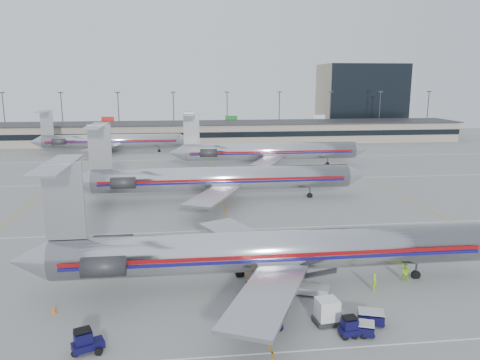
{
  "coord_description": "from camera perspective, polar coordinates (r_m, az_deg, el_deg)",
  "views": [
    {
      "loc": [
        -5.81,
        -47.16,
        18.74
      ],
      "look_at": [
        2.24,
        19.5,
        4.5
      ],
      "focal_mm": 35.0,
      "sensor_mm": 36.0,
      "label": 1
    }
  ],
  "objects": [
    {
      "name": "ground",
      "position": [
        51.08,
        0.13,
        -9.55
      ],
      "size": [
        260.0,
        260.0,
        0.0
      ],
      "primitive_type": "plane",
      "color": "gray",
      "rests_on": "ground"
    },
    {
      "name": "ramp_worker_far",
      "position": [
        48.01,
        19.58,
        -10.63
      ],
      "size": [
        1.0,
        0.89,
        1.71
      ],
      "primitive_type": "imported",
      "rotation": [
        0.0,
        0.0,
        -0.35
      ],
      "color": "#9BEB16",
      "rests_on": "ground"
    },
    {
      "name": "distant_building",
      "position": [
        187.93,
        14.49,
        9.7
      ],
      "size": [
        30.0,
        20.0,
        25.0
      ],
      "primitive_type": "cube",
      "color": "tan",
      "rests_on": "ground"
    },
    {
      "name": "ramp_worker_near",
      "position": [
        45.16,
        16.07,
        -11.89
      ],
      "size": [
        0.65,
        0.72,
        1.65
      ],
      "primitive_type": "imported",
      "rotation": [
        0.0,
        0.0,
        1.04
      ],
      "color": "#8EE615",
      "rests_on": "ground"
    },
    {
      "name": "cart_outer",
      "position": [
        39.53,
        15.66,
        -15.83
      ],
      "size": [
        2.3,
        1.9,
        1.12
      ],
      "rotation": [
        0.0,
        0.0,
        -0.32
      ],
      "color": "black",
      "rests_on": "ground"
    },
    {
      "name": "jet_back_row",
      "position": [
        128.82,
        -15.69,
        4.66
      ],
      "size": [
        41.8,
        25.71,
        11.43
      ],
      "color": "silver",
      "rests_on": "ground"
    },
    {
      "name": "jet_third_row",
      "position": [
        103.79,
        3.29,
        3.54
      ],
      "size": [
        44.78,
        27.55,
        12.25
      ],
      "color": "silver",
      "rests_on": "ground"
    },
    {
      "name": "uld_container",
      "position": [
        38.68,
        10.56,
        -15.47
      ],
      "size": [
        2.13,
        1.85,
        2.06
      ],
      "rotation": [
        0.0,
        0.0,
        0.12
      ],
      "color": "#2D2D30",
      "rests_on": "ground"
    },
    {
      "name": "cone_right",
      "position": [
        41.09,
        14.93,
        -15.15
      ],
      "size": [
        0.49,
        0.49,
        0.57
      ],
      "primitive_type": "cone",
      "rotation": [
        0.0,
        0.0,
        -0.2
      ],
      "color": "#E05707",
      "rests_on": "ground"
    },
    {
      "name": "belt_loader",
      "position": [
        43.36,
        8.1,
        -12.77
      ],
      "size": [
        4.95,
        2.9,
        2.54
      ],
      "rotation": [
        0.0,
        0.0,
        -0.39
      ],
      "color": "#A9A9A9",
      "rests_on": "ground"
    },
    {
      "name": "tug_left",
      "position": [
        36.36,
        -18.28,
        -18.24
      ],
      "size": [
        2.42,
        1.84,
        1.77
      ],
      "rotation": [
        0.0,
        0.0,
        0.4
      ],
      "color": "black",
      "rests_on": "ground"
    },
    {
      "name": "tug_right",
      "position": [
        37.48,
        13.4,
        -17.09
      ],
      "size": [
        2.09,
        1.23,
        1.62
      ],
      "rotation": [
        0.0,
        0.0,
        0.12
      ],
      "color": "black",
      "rests_on": "ground"
    },
    {
      "name": "jet_second_row",
      "position": [
        74.28,
        -2.82,
        0.21
      ],
      "size": [
        47.55,
        28.0,
        12.45
      ],
      "color": "silver",
      "rests_on": "ground"
    },
    {
      "name": "apron_markings",
      "position": [
        60.43,
        -1.03,
        -6.08
      ],
      "size": [
        160.0,
        0.15,
        0.02
      ],
      "primitive_type": "cube",
      "color": "silver",
      "rests_on": "ground"
    },
    {
      "name": "jet_foreground",
      "position": [
        43.41,
        3.02,
        -8.55
      ],
      "size": [
        46.51,
        27.39,
        12.18
      ],
      "color": "silver",
      "rests_on": "ground"
    },
    {
      "name": "cart_inner",
      "position": [
        37.93,
        14.59,
        -17.1
      ],
      "size": [
        2.16,
        1.84,
        1.04
      ],
      "rotation": [
        0.0,
        0.0,
        -0.37
      ],
      "color": "black",
      "rests_on": "ground"
    },
    {
      "name": "terminal",
      "position": [
        146.08,
        -4.59,
        5.82
      ],
      "size": [
        162.0,
        17.0,
        6.25
      ],
      "color": "gray",
      "rests_on": "ground"
    },
    {
      "name": "light_mast_row",
      "position": [
        159.59,
        -4.83,
        8.29
      ],
      "size": [
        163.6,
        0.4,
        15.28
      ],
      "color": "#38383D",
      "rests_on": "ground"
    },
    {
      "name": "tug_center",
      "position": [
        37.56,
        3.12,
        -16.45
      ],
      "size": [
        2.5,
        1.49,
        1.92
      ],
      "rotation": [
        0.0,
        0.0,
        -0.14
      ],
      "color": "black",
      "rests_on": "ground"
    },
    {
      "name": "cone_left",
      "position": [
        42.82,
        -21.76,
        -14.48
      ],
      "size": [
        0.48,
        0.48,
        0.56
      ],
      "primitive_type": "cone",
      "rotation": [
        0.0,
        0.0,
        -0.18
      ],
      "color": "#E05707",
      "rests_on": "ground"
    }
  ]
}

